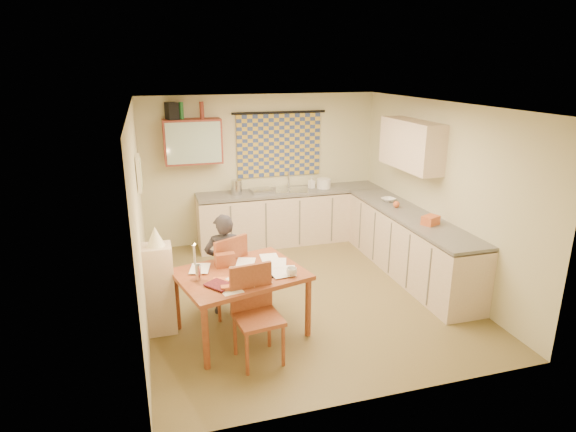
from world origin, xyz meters
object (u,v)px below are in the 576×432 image
object	(u,v)px
counter_right	(409,245)
stove	(449,273)
dining_table	(241,302)
shelf_stand	(160,289)
counter_back	(294,216)
chair_far	(223,288)
person	(224,264)

from	to	relation	value
counter_right	stove	xyz separation A→B (m)	(0.00, -1.01, -0.01)
dining_table	shelf_stand	size ratio (longest dim) A/B	1.48
stove	shelf_stand	xyz separation A→B (m)	(-3.54, 0.37, 0.09)
counter_back	chair_far	bearing A→B (deg)	-126.22
dining_table	chair_far	distance (m)	0.57
counter_right	stove	size ratio (longest dim) A/B	3.35
counter_back	stove	distance (m)	3.03
stove	dining_table	size ratio (longest dim) A/B	0.56
stove	person	xyz separation A→B (m)	(-2.76, 0.61, 0.20)
dining_table	counter_back	bearing A→B (deg)	47.08
counter_back	stove	world-z (taller)	counter_back
counter_back	chair_far	xyz separation A→B (m)	(-1.58, -2.15, -0.13)
dining_table	person	distance (m)	0.60
counter_back	person	xyz separation A→B (m)	(-1.56, -2.17, 0.19)
counter_back	person	world-z (taller)	person
dining_table	shelf_stand	distance (m)	0.94
counter_right	person	distance (m)	2.80
counter_right	shelf_stand	distance (m)	3.60
stove	shelf_stand	world-z (taller)	shelf_stand
chair_far	shelf_stand	distance (m)	0.83
chair_far	person	bearing A→B (deg)	117.72
person	counter_right	bearing A→B (deg)	-169.23
dining_table	chair_far	bearing A→B (deg)	87.94
counter_back	dining_table	size ratio (longest dim) A/B	2.12
chair_far	dining_table	bearing A→B (deg)	74.93
counter_right	stove	distance (m)	1.01
dining_table	stove	bearing A→B (deg)	-16.35
counter_back	stove	xyz separation A→B (m)	(1.21, -2.78, -0.01)
chair_far	shelf_stand	xyz separation A→B (m)	(-0.76, -0.26, 0.21)
shelf_stand	stove	bearing A→B (deg)	-6.04
chair_far	person	world-z (taller)	person
dining_table	person	xyz separation A→B (m)	(-0.10, 0.54, 0.26)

